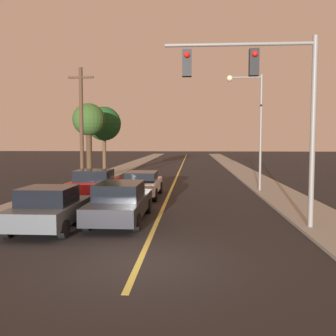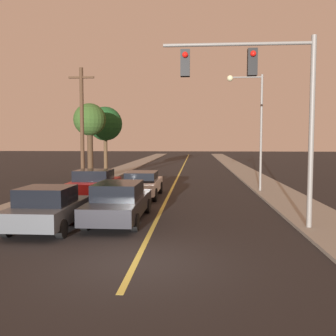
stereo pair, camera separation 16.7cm
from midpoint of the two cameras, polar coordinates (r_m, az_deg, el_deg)
name	(u,v)px [view 1 (the left image)]	position (r m, az deg, el deg)	size (l,w,h in m)	color
ground_plane	(139,263)	(9.79, -4.93, -14.24)	(200.00, 200.00, 0.00)	black
road_surface	(181,166)	(45.30, 1.96, 0.28)	(10.03, 80.00, 0.01)	black
sidewalk_left	(130,166)	(45.93, -5.87, 0.38)	(2.50, 80.00, 0.12)	gray
sidewalk_right	(234,166)	(45.54, 9.86, 0.31)	(2.50, 80.00, 0.12)	gray
car_near_lane_front	(121,202)	(14.46, -7.58, -5.11)	(1.95, 5.18, 1.51)	black
car_near_lane_second	(142,184)	(20.52, -4.17, -2.40)	(1.92, 4.80, 1.41)	white
car_outer_lane_front	(49,208)	(13.70, -17.95, -5.85)	(2.03, 3.91, 1.51)	#474C51
car_outer_lane_second	(95,186)	(19.35, -11.34, -2.65)	(2.06, 3.93, 1.63)	red
traffic_signal_mast	(265,92)	(13.35, 14.28, 11.22)	(5.13, 0.42, 6.48)	slate
streetlamp_right	(252,116)	(22.86, 12.50, 7.77)	(2.11, 0.36, 6.84)	slate
utility_pole_left	(81,126)	(24.17, -13.24, 6.29)	(1.60, 0.24, 7.49)	#422D1E
tree_left_near	(89,121)	(29.09, -12.15, 7.01)	(2.44, 2.44, 5.79)	#3D2B1C
tree_left_far	(104,124)	(33.49, -9.87, 6.61)	(2.98, 2.98, 5.95)	#4C3823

